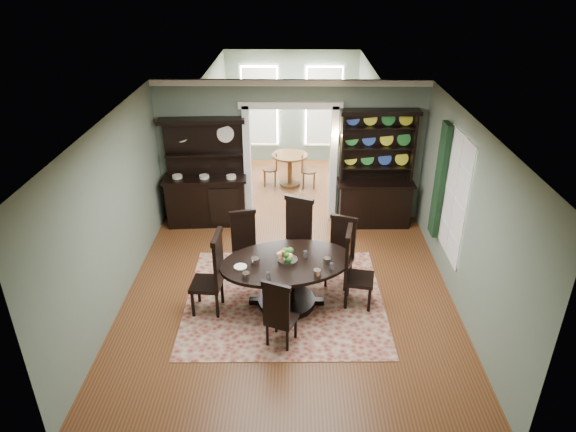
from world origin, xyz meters
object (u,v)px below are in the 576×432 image
object	(u,v)px
dining_table	(287,274)
parlor_table	(290,165)
welsh_dresser	(375,185)
sideboard	(206,188)

from	to	relation	value
dining_table	parlor_table	distance (m)	4.91
dining_table	welsh_dresser	distance (m)	3.44
sideboard	parlor_table	world-z (taller)	sideboard
sideboard	welsh_dresser	world-z (taller)	welsh_dresser
welsh_dresser	parlor_table	size ratio (longest dim) A/B	2.79
sideboard	welsh_dresser	xyz separation A→B (m)	(3.54, -0.00, 0.10)
welsh_dresser	parlor_table	distance (m)	2.70
sideboard	parlor_table	xyz separation A→B (m)	(1.74, 1.99, -0.26)
welsh_dresser	dining_table	bearing A→B (deg)	-122.87
dining_table	parlor_table	xyz separation A→B (m)	(-0.00, 4.91, -0.05)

